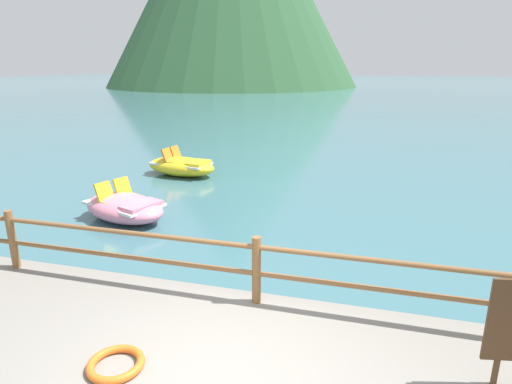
# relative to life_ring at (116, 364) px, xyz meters

# --- Properties ---
(ground_plane) EXTENTS (200.00, 200.00, 0.00)m
(ground_plane) POSITION_rel_life_ring_xyz_m (1.09, 40.13, -0.45)
(ground_plane) COLOR #3D6B75
(dock_railing) EXTENTS (23.92, 0.12, 0.95)m
(dock_railing) POSITION_rel_life_ring_xyz_m (1.09, 1.68, 0.53)
(dock_railing) COLOR brown
(dock_railing) RESTS_ON promenade_dock
(life_ring) EXTENTS (0.61, 0.61, 0.09)m
(life_ring) POSITION_rel_life_ring_xyz_m (0.00, 0.00, 0.00)
(life_ring) COLOR orange
(life_ring) RESTS_ON promenade_dock
(pedal_boat_0) EXTENTS (2.54, 1.97, 0.91)m
(pedal_boat_0) POSITION_rel_life_ring_xyz_m (-3.01, 5.03, -0.13)
(pedal_boat_0) COLOR pink
(pedal_boat_0) RESTS_ON ground
(pedal_boat_1) EXTENTS (2.55, 1.54, 0.91)m
(pedal_boat_1) POSITION_rel_life_ring_xyz_m (-3.52, 9.26, -0.13)
(pedal_boat_1) COLOR yellow
(pedal_boat_1) RESTS_ON ground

